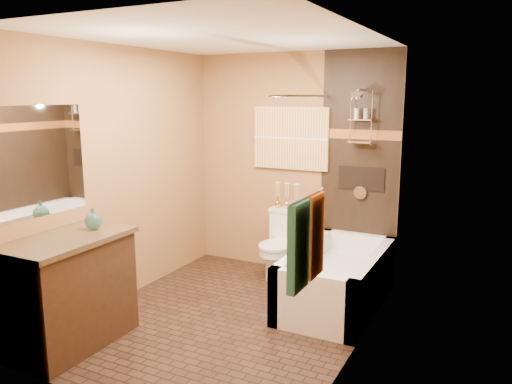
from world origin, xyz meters
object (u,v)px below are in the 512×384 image
Objects in this scene: toilet at (280,244)px; vanity at (68,291)px; sunset_painting at (291,138)px; bathtub at (337,283)px.

vanity is at bearing -112.87° from toilet.
sunset_painting is at bearing 69.41° from vanity.
bathtub is 1.99× the size of toilet.
toilet is at bearing 150.22° from bathtub.
sunset_painting reaches higher than toilet.
vanity is at bearing -134.58° from bathtub.
sunset_painting is 2.85m from vanity.
sunset_painting is 0.60× the size of bathtub.
vanity is (-0.90, -2.48, -1.09)m from sunset_painting.
sunset_painting is 0.86× the size of vanity.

